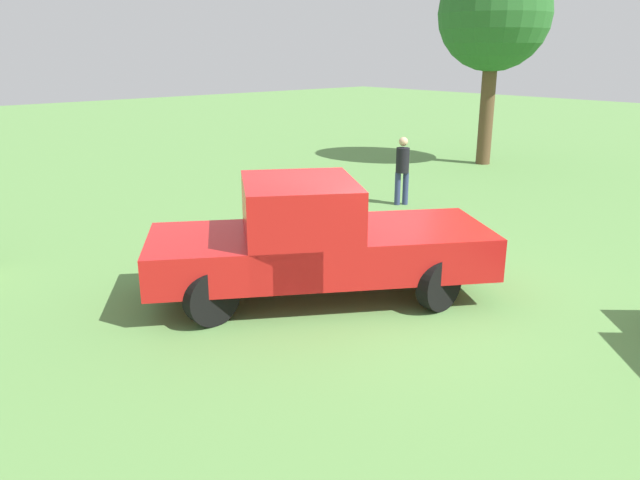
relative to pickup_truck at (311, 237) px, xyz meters
The scene contains 4 objects.
ground_plane 1.45m from the pickup_truck, 33.68° to the right, with size 80.00×80.00×0.00m, color #5B8C47.
pickup_truck is the anchor object (origin of this frame).
person_bystander 6.24m from the pickup_truck, 28.65° to the left, with size 0.44×0.44×1.65m.
tree_back_left 13.32m from the pickup_truck, 22.76° to the left, with size 3.51×3.51×6.47m.
Camera 1 is at (-6.63, -6.07, 3.64)m, focal length 34.37 mm.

